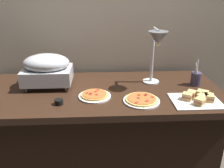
{
  "coord_description": "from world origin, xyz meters",
  "views": [
    {
      "loc": [
        -0.02,
        -1.78,
        1.55
      ],
      "look_at": [
        0.07,
        0.0,
        0.81
      ],
      "focal_mm": 38.98,
      "sensor_mm": 36.0,
      "label": 1
    }
  ],
  "objects_px": {
    "pizza_plate_front": "(141,100)",
    "pizza_plate_center": "(95,95)",
    "utensil_holder": "(196,78)",
    "sandwich_platter": "(198,99)",
    "sauce_cup_near": "(59,102)",
    "heat_lamp": "(157,44)",
    "chafing_dish": "(47,69)"
  },
  "relations": [
    {
      "from": "sandwich_platter",
      "to": "chafing_dish",
      "type": "bearing_deg",
      "value": 163.39
    },
    {
      "from": "pizza_plate_front",
      "to": "pizza_plate_center",
      "type": "bearing_deg",
      "value": 164.31
    },
    {
      "from": "utensil_holder",
      "to": "pizza_plate_front",
      "type": "bearing_deg",
      "value": -150.38
    },
    {
      "from": "sandwich_platter",
      "to": "sauce_cup_near",
      "type": "height_order",
      "value": "sandwich_platter"
    },
    {
      "from": "chafing_dish",
      "to": "sandwich_platter",
      "type": "bearing_deg",
      "value": -16.61
    },
    {
      "from": "sandwich_platter",
      "to": "pizza_plate_center",
      "type": "bearing_deg",
      "value": 171.35
    },
    {
      "from": "pizza_plate_center",
      "to": "utensil_holder",
      "type": "bearing_deg",
      "value": 12.75
    },
    {
      "from": "chafing_dish",
      "to": "sandwich_platter",
      "type": "relative_size",
      "value": 1.12
    },
    {
      "from": "chafing_dish",
      "to": "heat_lamp",
      "type": "distance_m",
      "value": 0.89
    },
    {
      "from": "heat_lamp",
      "to": "utensil_holder",
      "type": "height_order",
      "value": "heat_lamp"
    },
    {
      "from": "sauce_cup_near",
      "to": "utensil_holder",
      "type": "height_order",
      "value": "utensil_holder"
    },
    {
      "from": "pizza_plate_front",
      "to": "utensil_holder",
      "type": "height_order",
      "value": "utensil_holder"
    },
    {
      "from": "heat_lamp",
      "to": "pizza_plate_front",
      "type": "xyz_separation_m",
      "value": [
        -0.14,
        -0.25,
        -0.35
      ]
    },
    {
      "from": "pizza_plate_center",
      "to": "sandwich_platter",
      "type": "xyz_separation_m",
      "value": [
        0.74,
        -0.11,
        0.01
      ]
    },
    {
      "from": "heat_lamp",
      "to": "sandwich_platter",
      "type": "distance_m",
      "value": 0.51
    },
    {
      "from": "chafing_dish",
      "to": "utensil_holder",
      "type": "height_order",
      "value": "chafing_dish"
    },
    {
      "from": "pizza_plate_front",
      "to": "sauce_cup_near",
      "type": "bearing_deg",
      "value": -178.69
    },
    {
      "from": "pizza_plate_center",
      "to": "utensil_holder",
      "type": "relative_size",
      "value": 1.07
    },
    {
      "from": "chafing_dish",
      "to": "heat_lamp",
      "type": "bearing_deg",
      "value": -4.75
    },
    {
      "from": "heat_lamp",
      "to": "utensil_holder",
      "type": "bearing_deg",
      "value": 6.16
    },
    {
      "from": "sauce_cup_near",
      "to": "utensil_holder",
      "type": "bearing_deg",
      "value": 15.31
    },
    {
      "from": "chafing_dish",
      "to": "pizza_plate_front",
      "type": "bearing_deg",
      "value": -23.77
    },
    {
      "from": "sandwich_platter",
      "to": "sauce_cup_near",
      "type": "relative_size",
      "value": 5.58
    },
    {
      "from": "pizza_plate_center",
      "to": "utensil_holder",
      "type": "distance_m",
      "value": 0.86
    },
    {
      "from": "chafing_dish",
      "to": "utensil_holder",
      "type": "relative_size",
      "value": 1.7
    },
    {
      "from": "chafing_dish",
      "to": "pizza_plate_center",
      "type": "relative_size",
      "value": 1.59
    },
    {
      "from": "chafing_dish",
      "to": "pizza_plate_front",
      "type": "xyz_separation_m",
      "value": [
        0.72,
        -0.32,
        -0.14
      ]
    },
    {
      "from": "pizza_plate_front",
      "to": "sauce_cup_near",
      "type": "xyz_separation_m",
      "value": [
        -0.59,
        -0.01,
        0.01
      ]
    },
    {
      "from": "heat_lamp",
      "to": "sandwich_platter",
      "type": "xyz_separation_m",
      "value": [
        0.26,
        -0.26,
        -0.34
      ]
    },
    {
      "from": "chafing_dish",
      "to": "heat_lamp",
      "type": "relative_size",
      "value": 0.82
    },
    {
      "from": "sandwich_platter",
      "to": "sauce_cup_near",
      "type": "distance_m",
      "value": 0.99
    },
    {
      "from": "chafing_dish",
      "to": "sandwich_platter",
      "type": "distance_m",
      "value": 1.18
    }
  ]
}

